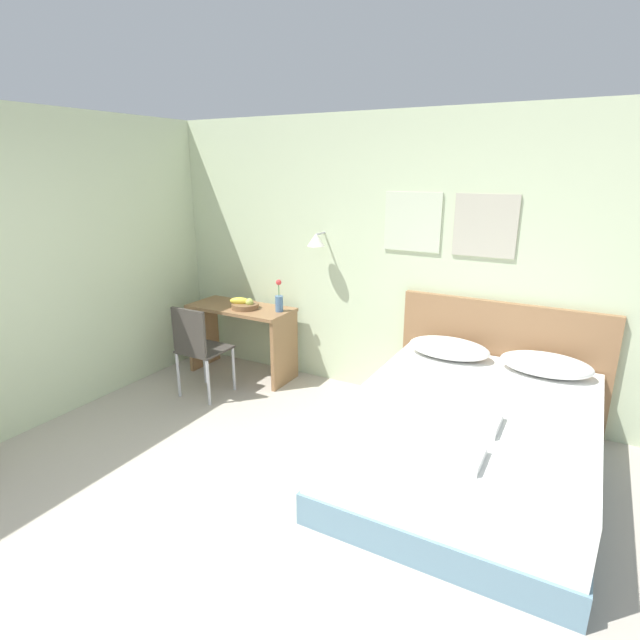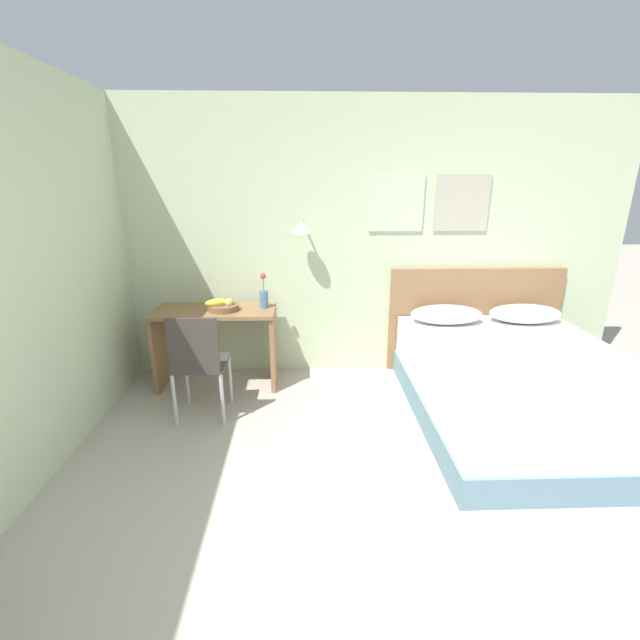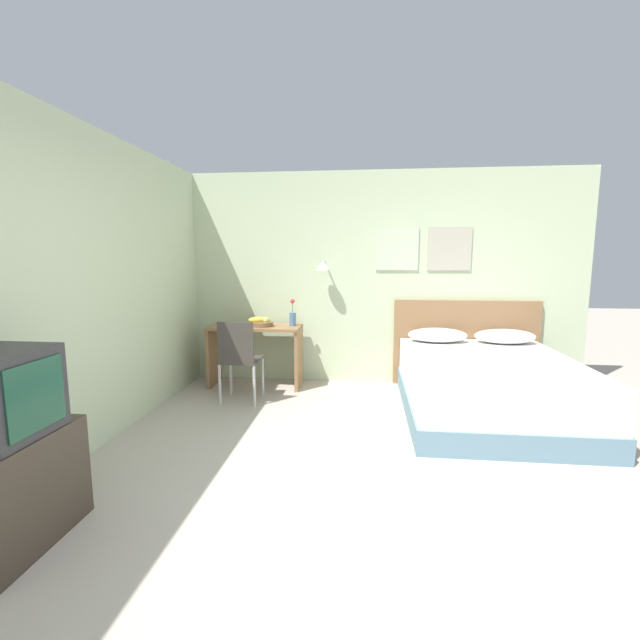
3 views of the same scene
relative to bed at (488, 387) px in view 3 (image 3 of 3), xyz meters
name	(u,v)px [view 3 (image 3 of 3)]	position (x,y,z in m)	size (l,w,h in m)	color
ground_plane	(366,516)	(-1.22, -1.86, -0.30)	(24.00, 24.00, 0.00)	#B2A899
wall_back	(368,279)	(-1.21, 1.11, 1.03)	(5.28, 0.31, 2.65)	beige
wall_left	(6,300)	(-3.49, -1.89, 1.03)	(0.06, 5.95, 2.65)	beige
bed	(488,387)	(0.00, 0.00, 0.00)	(1.64, 2.05, 0.60)	#66899E
headboard	(465,343)	(0.00, 1.06, 0.24)	(1.76, 0.06, 1.07)	#8E6642
pillow_left	(438,335)	(-0.38, 0.78, 0.38)	(0.69, 0.38, 0.17)	white
pillow_right	(505,336)	(0.38, 0.78, 0.38)	(0.69, 0.38, 0.17)	white
folded_towel_near_foot	(510,363)	(0.10, -0.31, 0.33)	(0.26, 0.30, 0.06)	white
folded_towel_mid_bed	(522,376)	(0.05, -0.76, 0.33)	(0.34, 0.27, 0.06)	white
desk	(256,344)	(-2.59, 0.75, 0.23)	(1.12, 0.50, 0.76)	#8E6642
desk_chair	(239,355)	(-2.60, 0.08, 0.25)	(0.42, 0.42, 0.92)	#3D3833
fruit_bowl	(261,323)	(-2.50, 0.71, 0.51)	(0.30, 0.28, 0.12)	brown
flower_vase	(293,317)	(-2.13, 0.80, 0.58)	(0.08, 0.08, 0.33)	#4C7099
tv_stand	(6,492)	(-3.19, -2.34, 0.02)	(0.49, 0.74, 0.63)	#3D3328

